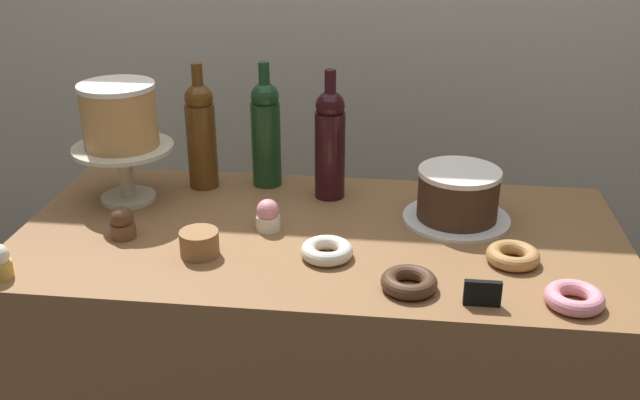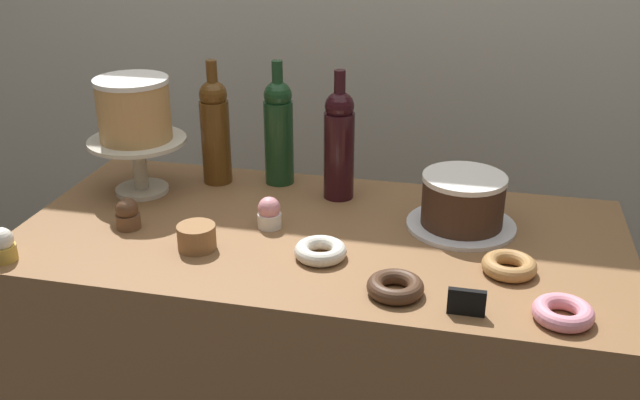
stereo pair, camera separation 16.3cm
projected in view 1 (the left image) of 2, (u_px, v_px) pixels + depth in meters
back_wall at (353, 12)px, 2.35m from camera, size 6.00×0.05×2.60m
display_counter at (320, 400)px, 1.85m from camera, size 1.38×0.67×0.96m
cake_stand_pedestal at (125, 163)px, 1.79m from camera, size 0.25×0.25×0.14m
white_layer_cake at (119, 115)px, 1.74m from camera, size 0.18×0.18×0.15m
silver_serving_platter at (456, 219)px, 1.71m from camera, size 0.25×0.25×0.01m
chocolate_round_cake at (458, 194)px, 1.69m from camera, size 0.19×0.19×0.12m
wine_bottle_dark_red at (330, 142)px, 1.79m from camera, size 0.08×0.08×0.33m
wine_bottle_green at (266, 132)px, 1.86m from camera, size 0.08×0.08×0.33m
wine_bottle_amber at (201, 133)px, 1.85m from camera, size 0.08×0.08×0.33m
cupcake_strawberry at (268, 215)px, 1.66m from camera, size 0.06×0.06×0.07m
cupcake_chocolate at (122, 223)px, 1.62m from camera, size 0.06×0.06×0.07m
donut_maple at (513, 256)px, 1.52m from camera, size 0.11×0.11×0.03m
donut_chocolate at (409, 282)px, 1.42m from camera, size 0.11×0.11×0.03m
donut_sugar at (327, 251)px, 1.54m from camera, size 0.11×0.11×0.03m
donut_pink at (574, 298)px, 1.37m from camera, size 0.11×0.11×0.03m
cookie_stack at (199, 243)px, 1.55m from camera, size 0.08×0.08×0.06m
price_sign_chalkboard at (482, 293)px, 1.36m from camera, size 0.07×0.01×0.05m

